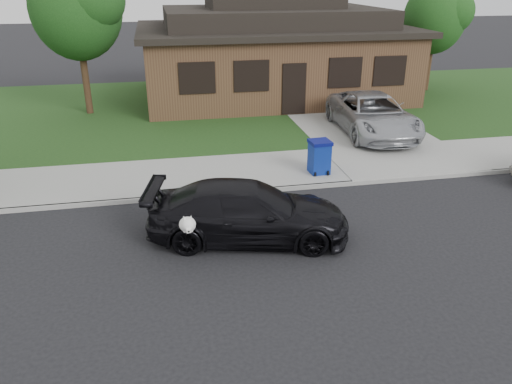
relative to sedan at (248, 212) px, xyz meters
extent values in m
plane|color=black|center=(-0.22, -0.98, -0.66)|extent=(120.00, 120.00, 0.00)
cube|color=gray|center=(-0.22, 4.02, -0.60)|extent=(60.00, 3.00, 0.12)
cube|color=gray|center=(-0.22, 2.52, -0.60)|extent=(60.00, 0.12, 0.12)
cube|color=#193814|center=(-0.22, 12.02, -0.60)|extent=(60.00, 13.00, 0.13)
cube|color=gray|center=(5.78, 9.02, -0.59)|extent=(4.50, 13.00, 0.14)
imported|color=black|center=(0.01, 0.00, 0.00)|extent=(4.85, 2.78, 1.32)
ellipsoid|color=white|center=(-1.41, -0.83, 0.25)|extent=(0.34, 0.40, 0.30)
sphere|color=white|center=(-1.41, -1.06, 0.35)|extent=(0.26, 0.26, 0.26)
cube|color=white|center=(-1.41, -1.19, 0.30)|extent=(0.09, 0.12, 0.08)
sphere|color=black|center=(-1.41, -1.25, 0.30)|extent=(0.04, 0.04, 0.04)
cone|color=white|center=(-1.48, -1.01, 0.48)|extent=(0.11, 0.11, 0.14)
cone|color=white|center=(-1.35, -1.01, 0.48)|extent=(0.11, 0.11, 0.14)
imported|color=#AEB1B6|center=(5.95, 6.85, 0.19)|extent=(2.67, 5.29, 1.43)
cube|color=navy|center=(2.79, 3.38, -0.09)|extent=(0.59, 0.59, 0.90)
cube|color=#070D5C|center=(2.79, 3.38, 0.41)|extent=(0.64, 0.64, 0.10)
cylinder|color=black|center=(2.58, 3.10, -0.47)|extent=(0.06, 0.14, 0.14)
cylinder|color=black|center=(2.99, 3.10, -0.47)|extent=(0.06, 0.14, 0.14)
cube|color=#422B1C|center=(3.78, 14.02, 0.97)|extent=(12.00, 8.00, 3.00)
cube|color=black|center=(3.78, 14.02, 2.59)|extent=(12.60, 8.60, 0.25)
cube|color=black|center=(3.78, 14.02, 3.12)|extent=(10.00, 6.50, 0.80)
cube|color=black|center=(3.78, 14.02, 3.82)|extent=(6.00, 3.50, 0.60)
cube|color=black|center=(3.78, 9.99, 0.57)|extent=(1.00, 0.06, 2.10)
cube|color=black|center=(-0.22, 9.99, 1.17)|extent=(1.30, 0.05, 1.10)
cube|color=black|center=(1.98, 9.99, 1.17)|extent=(1.30, 0.05, 1.10)
cube|color=black|center=(5.98, 9.99, 1.17)|extent=(1.30, 0.05, 1.10)
cube|color=black|center=(7.98, 9.99, 1.17)|extent=(1.30, 0.05, 1.10)
cylinder|color=#332114|center=(-4.72, 12.02, 0.70)|extent=(0.28, 0.28, 2.48)
ellipsoid|color=#143811|center=(-4.72, 12.02, 3.74)|extent=(3.60, 3.60, 4.14)
cylinder|color=#332114|center=(11.78, 13.52, 0.48)|extent=(0.28, 0.28, 2.03)
ellipsoid|color=#143811|center=(11.78, 13.52, 2.99)|extent=(3.00, 3.00, 3.45)
sphere|color=#26591E|center=(12.38, 13.07, 3.29)|extent=(2.10, 2.10, 2.10)
camera|label=1|loc=(-1.80, -10.01, 4.96)|focal=35.00mm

